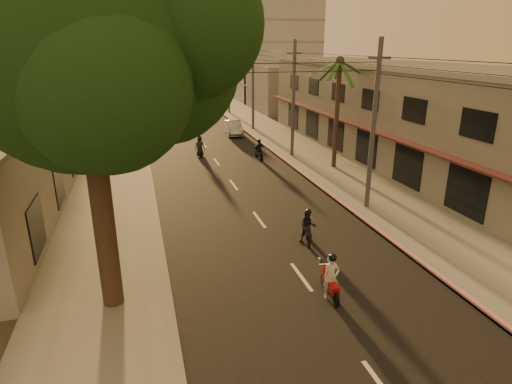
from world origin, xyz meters
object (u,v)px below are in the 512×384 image
(scooter_red, at_px, (331,278))
(parked_car, at_px, (233,128))
(scooter_mid_b, at_px, (259,150))
(palm_tree, at_px, (340,67))
(broadleaf_tree, at_px, (97,50))
(scooter_far_a, at_px, (200,147))
(scooter_mid_a, at_px, (308,227))

(scooter_red, distance_m, parked_car, 29.73)
(scooter_mid_b, relative_size, parked_car, 0.39)
(palm_tree, bearing_deg, broadleaf_tree, -136.52)
(broadleaf_tree, height_order, scooter_far_a, broadleaf_tree)
(scooter_far_a, relative_size, parked_car, 0.40)
(palm_tree, relative_size, scooter_far_a, 4.65)
(broadleaf_tree, bearing_deg, scooter_mid_b, 60.48)
(palm_tree, height_order, scooter_far_a, palm_tree)
(scooter_mid_a, xyz_separation_m, scooter_mid_b, (1.98, 14.95, -0.01))
(scooter_red, height_order, parked_car, scooter_red)
(scooter_mid_b, bearing_deg, scooter_red, -101.75)
(scooter_red, height_order, scooter_far_a, scooter_red)
(scooter_red, relative_size, scooter_mid_a, 1.08)
(broadleaf_tree, height_order, scooter_red, broadleaf_tree)
(scooter_mid_a, height_order, scooter_mid_b, scooter_mid_b)
(scooter_red, relative_size, scooter_mid_b, 1.05)
(broadleaf_tree, xyz_separation_m, scooter_far_a, (5.66, 19.95, -7.70))
(palm_tree, xyz_separation_m, scooter_mid_b, (-4.62, 3.80, -6.41))
(broadleaf_tree, xyz_separation_m, palm_tree, (14.61, 13.86, -1.33))
(broadleaf_tree, distance_m, scooter_mid_a, 11.46)
(palm_tree, bearing_deg, scooter_red, -115.75)
(broadleaf_tree, relative_size, palm_tree, 1.48)
(broadleaf_tree, relative_size, scooter_mid_b, 7.16)
(scooter_red, relative_size, scooter_far_a, 1.01)
(parked_car, bearing_deg, scooter_far_a, -115.22)
(scooter_red, bearing_deg, broadleaf_tree, 171.79)
(scooter_far_a, bearing_deg, scooter_red, -87.45)
(palm_tree, height_order, scooter_red, palm_tree)
(broadleaf_tree, height_order, scooter_mid_a, broadleaf_tree)
(scooter_red, xyz_separation_m, scooter_mid_a, (0.92, 4.43, -0.02))
(scooter_far_a, bearing_deg, broadleaf_tree, -107.07)
(scooter_red, distance_m, scooter_mid_a, 4.53)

